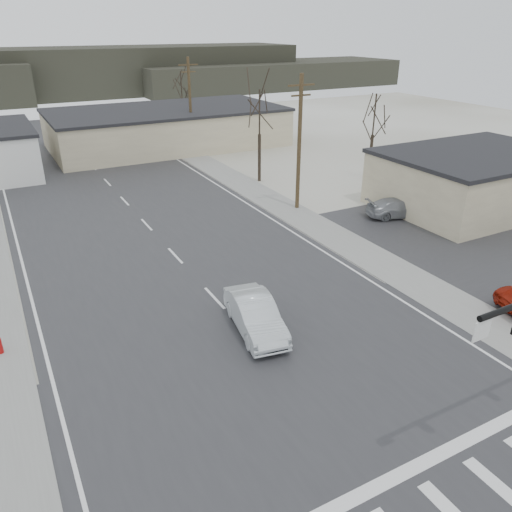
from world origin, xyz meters
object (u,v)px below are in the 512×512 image
at_px(car_far_a, 146,141).
at_px(car_parked_silver, 398,208).
at_px(car_far_b, 54,124).
at_px(sedan_crossing, 255,315).

distance_m(car_far_a, car_parked_silver, 32.74).
distance_m(car_far_a, car_far_b, 18.87).
xyz_separation_m(car_far_b, car_parked_silver, (17.43, -48.49, -0.00)).
bearing_deg(car_far_a, car_parked_silver, 101.63).
bearing_deg(sedan_crossing, car_parked_silver, 36.28).
xyz_separation_m(car_far_a, car_far_b, (-7.68, 17.24, -0.06)).
bearing_deg(sedan_crossing, car_far_b, 100.20).
distance_m(sedan_crossing, car_far_a, 40.26).
relative_size(car_far_a, car_parked_silver, 1.08).
height_order(car_far_b, car_parked_silver, car_parked_silver).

